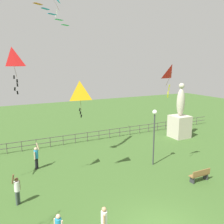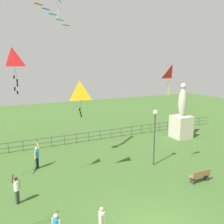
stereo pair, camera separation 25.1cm
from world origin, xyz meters
The scene contains 10 objects.
statue_monument centered at (10.97, 10.97, 1.76)m, with size 1.80×1.80×5.71m.
lamppost centered at (4.24, 6.42, 3.14)m, with size 0.36×0.36×4.31m.
park_bench centered at (5.35, 2.80, 0.46)m, with size 1.51×0.43×0.85m.
person_1 centered at (-5.65, 5.43, 0.94)m, with size 0.46×0.38×1.87m.
person_3 centered at (-3.89, 9.70, 0.98)m, with size 0.47×0.45×1.96m.
person_4 centered at (-2.54, 0.85, 0.89)m, with size 0.29×0.43×1.55m.
kite_0 centered at (-5.22, 7.08, 7.89)m, with size 0.90×0.86×2.60m.
kite_2 centered at (4.18, 4.70, 7.03)m, with size 0.83×0.75×2.17m.
kite_3 centered at (-1.41, 6.81, 5.92)m, with size 1.07×0.59×2.33m.
waterfront_railing centered at (-0.24, 14.00, 0.62)m, with size 36.03×0.06×0.95m.
Camera 1 is at (-6.52, -7.72, 7.66)m, focal length 38.76 mm.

